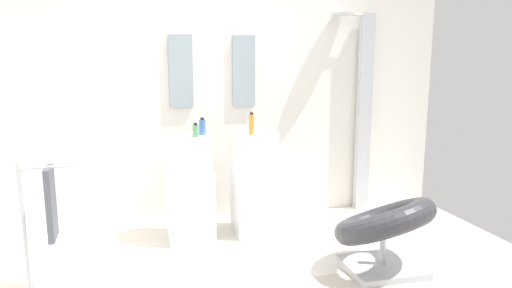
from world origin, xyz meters
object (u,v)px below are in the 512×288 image
(soap_bottle_amber, at_px, (252,124))
(pedestal_sink_left, at_px, (190,187))
(lounge_chair, at_px, (384,228))
(pedestal_sink_right, at_px, (256,182))
(soap_bottle_green, at_px, (196,131))
(soap_bottle_blue, at_px, (202,127))
(shower_column, at_px, (363,109))
(towel_rack, at_px, (47,207))

(soap_bottle_amber, bearing_deg, pedestal_sink_left, 168.35)
(pedestal_sink_left, relative_size, lounge_chair, 0.97)
(pedestal_sink_right, height_order, soap_bottle_green, soap_bottle_green)
(lounge_chair, height_order, soap_bottle_amber, soap_bottle_amber)
(pedestal_sink_left, distance_m, soap_bottle_green, 0.53)
(lounge_chair, distance_m, soap_bottle_blue, 1.72)
(shower_column, height_order, towel_rack, shower_column)
(soap_bottle_blue, bearing_deg, pedestal_sink_right, 1.91)
(pedestal_sink_left, relative_size, soap_bottle_green, 8.66)
(pedestal_sink_right, height_order, lounge_chair, pedestal_sink_right)
(soap_bottle_green, bearing_deg, towel_rack, -148.50)
(soap_bottle_blue, bearing_deg, towel_rack, -146.91)
(pedestal_sink_right, xyz_separation_m, shower_column, (1.26, 0.39, 0.60))
(lounge_chair, relative_size, towel_rack, 1.13)
(soap_bottle_green, bearing_deg, pedestal_sink_right, 10.77)
(pedestal_sink_right, xyz_separation_m, soap_bottle_green, (-0.56, -0.11, 0.52))
(lounge_chair, bearing_deg, pedestal_sink_right, 124.40)
(towel_rack, height_order, soap_bottle_amber, soap_bottle_amber)
(pedestal_sink_left, bearing_deg, shower_column, 11.77)
(pedestal_sink_right, distance_m, soap_bottle_amber, 0.57)
(shower_column, bearing_deg, pedestal_sink_right, -162.84)
(soap_bottle_amber, bearing_deg, soap_bottle_green, 179.33)
(pedestal_sink_right, bearing_deg, lounge_chair, -55.60)
(soap_bottle_amber, bearing_deg, soap_bottle_blue, 167.11)
(shower_column, height_order, soap_bottle_green, shower_column)
(pedestal_sink_left, height_order, lounge_chair, pedestal_sink_left)
(shower_column, xyz_separation_m, soap_bottle_blue, (-1.75, -0.41, -0.07))
(soap_bottle_blue, xyz_separation_m, soap_bottle_amber, (0.42, -0.10, 0.02))
(pedestal_sink_right, bearing_deg, shower_column, 17.16)
(towel_rack, bearing_deg, pedestal_sink_left, 36.65)
(lounge_chair, relative_size, soap_bottle_amber, 5.43)
(soap_bottle_amber, height_order, soap_bottle_green, soap_bottle_amber)
(soap_bottle_blue, relative_size, soap_bottle_amber, 0.77)
(shower_column, bearing_deg, soap_bottle_amber, -159.34)
(pedestal_sink_left, xyz_separation_m, soap_bottle_green, (0.05, -0.11, 0.52))
(pedestal_sink_left, relative_size, soap_bottle_blue, 6.89)
(pedestal_sink_left, height_order, towel_rack, pedestal_sink_left)
(pedestal_sink_left, xyz_separation_m, lounge_chair, (1.33, -1.05, -0.13))
(lounge_chair, relative_size, soap_bottle_blue, 7.09)
(shower_column, distance_m, soap_bottle_green, 1.89)
(towel_rack, relative_size, soap_bottle_green, 7.88)
(pedestal_sink_right, relative_size, lounge_chair, 0.97)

